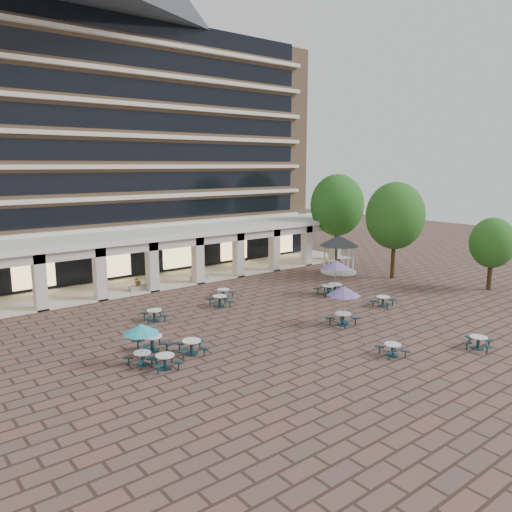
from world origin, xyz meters
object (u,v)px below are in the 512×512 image
(picnic_table_0, at_px, (165,360))
(planter_right, at_px, (199,276))
(gazebo, at_px, (339,245))
(planter_left, at_px, (138,285))
(picnic_table_3, at_px, (478,341))
(picnic_table_1, at_px, (393,349))

(picnic_table_0, relative_size, planter_right, 1.18)
(gazebo, relative_size, planter_left, 2.47)
(picnic_table_0, distance_m, picnic_table_3, 16.77)
(picnic_table_0, height_order, picnic_table_3, picnic_table_0)
(picnic_table_0, height_order, planter_right, planter_right)
(gazebo, relative_size, planter_right, 2.47)
(picnic_table_0, xyz_separation_m, planter_right, (11.25, 14.75, 0.08))
(picnic_table_0, bearing_deg, planter_left, 79.46)
(planter_left, height_order, planter_right, planter_left)
(picnic_table_0, xyz_separation_m, picnic_table_1, (10.14, -5.94, -0.03))
(planter_right, bearing_deg, picnic_table_3, -81.65)
(picnic_table_0, height_order, planter_left, planter_left)
(picnic_table_3, bearing_deg, picnic_table_0, 129.44)
(picnic_table_0, xyz_separation_m, planter_left, (5.61, 14.75, 0.09))
(picnic_table_0, relative_size, planter_left, 1.18)
(gazebo, distance_m, planter_left, 18.52)
(planter_left, distance_m, planter_right, 5.64)
(picnic_table_0, relative_size, picnic_table_3, 0.95)
(picnic_table_1, bearing_deg, planter_right, 108.77)
(picnic_table_1, height_order, planter_left, planter_left)
(planter_left, bearing_deg, gazebo, -15.55)
(picnic_table_3, height_order, planter_left, planter_left)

